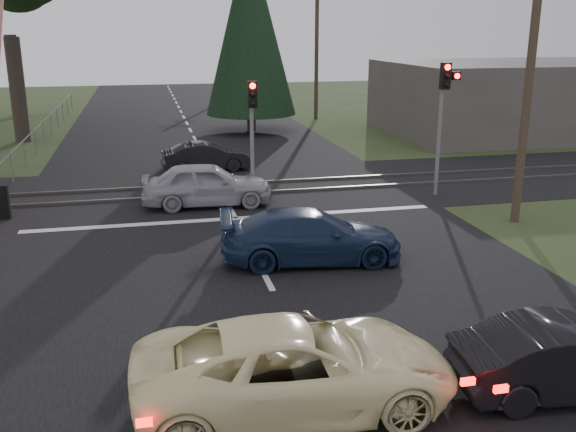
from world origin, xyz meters
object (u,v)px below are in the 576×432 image
object	(u,v)px
utility_pole_near	(530,67)
cream_coupe	(295,366)
dark_hatchback	(571,359)
blue_sedan	(311,236)
traffic_signal_center	(252,119)
utility_pole_mid	(317,46)
dark_car_far	(206,157)
traffic_signal_right	(444,103)
silver_car	(207,184)
utility_pole_far	(252,39)

from	to	relation	value
utility_pole_near	cream_coupe	bearing A→B (deg)	-137.04
dark_hatchback	blue_sedan	distance (m)	7.46
utility_pole_near	dark_hatchback	xyz separation A→B (m)	(-4.58, -9.06, -4.09)
traffic_signal_center	cream_coupe	bearing A→B (deg)	-96.81
traffic_signal_center	utility_pole_mid	distance (m)	20.82
utility_pole_near	dark_hatchback	bearing A→B (deg)	-116.83
dark_hatchback	blue_sedan	xyz separation A→B (m)	(-2.56, 7.01, 0.04)
dark_car_far	traffic_signal_right	bearing A→B (deg)	-132.17
traffic_signal_right	silver_car	distance (m)	8.66
traffic_signal_center	utility_pole_near	distance (m)	9.05
utility_pole_near	dark_car_far	world-z (taller)	utility_pole_near
traffic_signal_right	blue_sedan	xyz separation A→B (m)	(-6.19, -5.52, -2.64)
traffic_signal_center	utility_pole_near	xyz separation A→B (m)	(7.50, -4.68, 1.92)
silver_car	cream_coupe	bearing A→B (deg)	-176.18
cream_coupe	blue_sedan	distance (m)	6.68
utility_pole_far	dark_hatchback	distance (m)	58.38
traffic_signal_center	cream_coupe	distance (m)	13.38
traffic_signal_center	dark_car_far	world-z (taller)	traffic_signal_center
utility_pole_mid	utility_pole_far	size ratio (longest dim) A/B	1.00
utility_pole_near	silver_car	size ratio (longest dim) A/B	2.07
traffic_signal_center	dark_car_far	distance (m)	5.43
traffic_signal_center	dark_car_far	size ratio (longest dim) A/B	1.11
utility_pole_mid	silver_car	size ratio (longest dim) A/B	2.07
cream_coupe	utility_pole_mid	bearing A→B (deg)	-14.15
utility_pole_near	cream_coupe	xyz separation A→B (m)	(-9.07, -8.44, -4.02)
utility_pole_near	traffic_signal_center	bearing A→B (deg)	148.05
utility_pole_near	silver_car	xyz separation A→B (m)	(-9.21, 3.99, -3.98)
traffic_signal_right	utility_pole_near	bearing A→B (deg)	-74.66
utility_pole_near	utility_pole_mid	xyz separation A→B (m)	(0.00, 24.00, 0.00)
dark_hatchback	utility_pole_far	bearing A→B (deg)	0.74
utility_pole_near	dark_hatchback	world-z (taller)	utility_pole_near
blue_sedan	dark_car_far	size ratio (longest dim) A/B	1.27
silver_car	dark_car_far	size ratio (longest dim) A/B	1.18
utility_pole_mid	silver_car	xyz separation A→B (m)	(-9.21, -20.01, -3.98)
dark_hatchback	silver_car	bearing A→B (deg)	24.78
utility_pole_far	dark_car_far	xyz separation A→B (m)	(-8.70, -39.51, -4.12)
utility_pole_near	blue_sedan	size ratio (longest dim) A/B	1.93
silver_car	dark_hatchback	bearing A→B (deg)	-157.30
traffic_signal_right	cream_coupe	distance (m)	14.65
traffic_signal_right	utility_pole_mid	world-z (taller)	utility_pole_mid
utility_pole_near	cream_coupe	size ratio (longest dim) A/B	1.76
traffic_signal_right	utility_pole_far	size ratio (longest dim) A/B	0.52
utility_pole_mid	silver_car	bearing A→B (deg)	-114.71
traffic_signal_right	dark_hatchback	bearing A→B (deg)	-106.15
cream_coupe	dark_car_far	size ratio (longest dim) A/B	1.39
utility_pole_far	silver_car	bearing A→B (deg)	-101.56
blue_sedan	dark_car_far	distance (m)	11.65
utility_pole_mid	cream_coupe	size ratio (longest dim) A/B	1.76
dark_hatchback	traffic_signal_center	bearing A→B (deg)	17.25
blue_sedan	traffic_signal_center	bearing A→B (deg)	8.90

